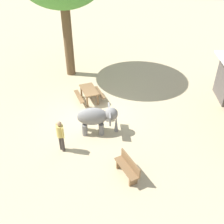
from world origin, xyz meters
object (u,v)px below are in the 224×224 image
at_px(feed_bucket, 107,117).
at_px(elephant, 97,117).
at_px(picnic_table_near, 89,92).
at_px(person_handler, 60,134).
at_px(wooden_bench, 128,167).

bearing_deg(feed_bucket, elephant, -22.52).
bearing_deg(picnic_table_near, elephant, -10.04).
relative_size(elephant, picnic_table_near, 1.02).
xyz_separation_m(person_handler, feed_bucket, (-2.46, 1.90, -0.79)).
bearing_deg(person_handler, elephant, -3.85).
bearing_deg(picnic_table_near, person_handler, -34.06).
bearing_deg(wooden_bench, elephant, -1.77).
height_order(elephant, person_handler, person_handler).
distance_m(person_handler, feed_bucket, 3.21).
bearing_deg(picnic_table_near, wooden_bench, -2.60).
bearing_deg(feed_bucket, picnic_table_near, -147.48).
distance_m(wooden_bench, picnic_table_near, 6.10).
xyz_separation_m(elephant, picnic_table_near, (-2.89, -0.74, -0.30)).
relative_size(wooden_bench, feed_bucket, 3.91).
relative_size(elephant, feed_bucket, 5.62).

